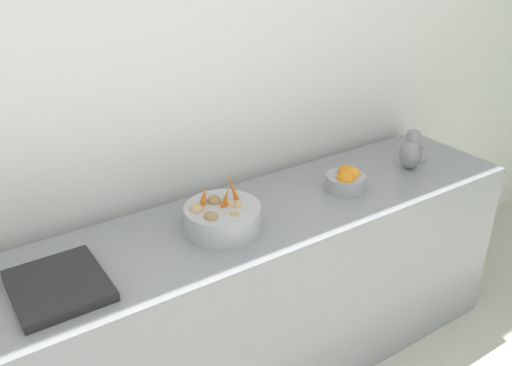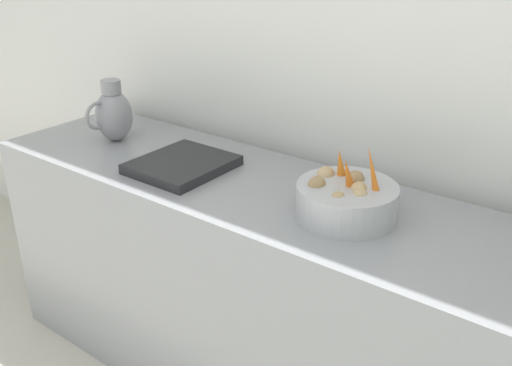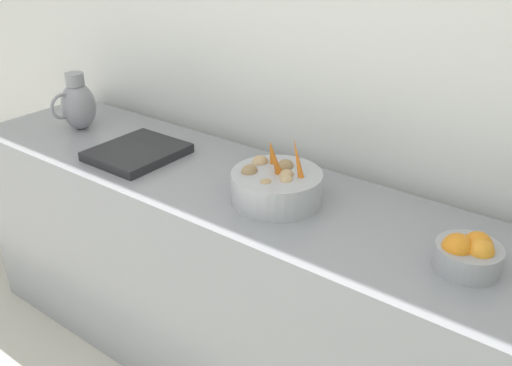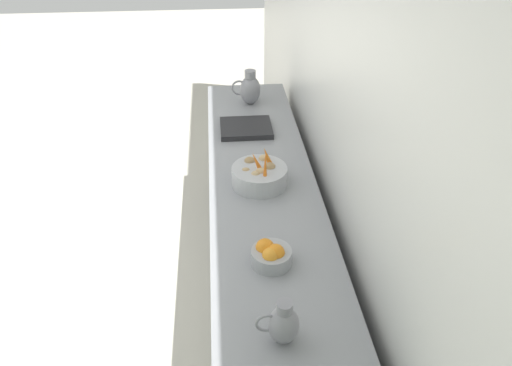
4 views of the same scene
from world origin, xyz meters
name	(u,v)px [view 2 (image 2 of 4)]	position (x,y,z in m)	size (l,w,h in m)	color
prep_counter	(342,330)	(-1.54, 0.12, 0.44)	(0.60, 2.93, 0.88)	gray
vegetable_colander	(346,200)	(-1.52, 0.11, 0.94)	(0.31, 0.31, 0.23)	#ADAFB5
metal_pitcher_tall	(113,114)	(-1.55, -0.98, 1.00)	(0.21, 0.15, 0.25)	gray
counter_sink_basin	(182,165)	(-1.49, -0.54, 0.90)	(0.34, 0.30, 0.04)	#232326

